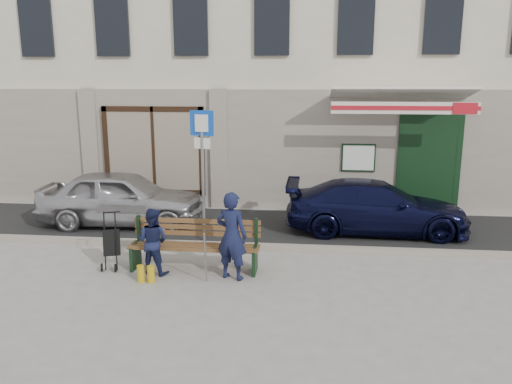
# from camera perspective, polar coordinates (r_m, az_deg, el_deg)

# --- Properties ---
(ground) EXTENTS (80.00, 80.00, 0.00)m
(ground) POSITION_cam_1_polar(r_m,az_deg,el_deg) (9.01, -0.76, -9.71)
(ground) COLOR #9E9991
(ground) RESTS_ON ground
(asphalt_lane) EXTENTS (60.00, 3.20, 0.01)m
(asphalt_lane) POSITION_cam_1_polar(r_m,az_deg,el_deg) (11.91, 1.01, -4.05)
(asphalt_lane) COLOR #282828
(asphalt_lane) RESTS_ON ground
(curb) EXTENTS (60.00, 0.18, 0.12)m
(curb) POSITION_cam_1_polar(r_m,az_deg,el_deg) (10.38, 0.22, -6.28)
(curb) COLOR #9E9384
(curb) RESTS_ON ground
(building) EXTENTS (20.00, 8.27, 10.00)m
(building) POSITION_cam_1_polar(r_m,az_deg,el_deg) (16.83, 2.79, 17.89)
(building) COLOR beige
(building) RESTS_ON ground
(car_silver) EXTENTS (3.99, 1.76, 1.34)m
(car_silver) POSITION_cam_1_polar(r_m,az_deg,el_deg) (12.43, -15.05, -0.63)
(car_silver) COLOR #B9B8BE
(car_silver) RESTS_ON ground
(car_navy) EXTENTS (4.14, 1.73, 1.19)m
(car_navy) POSITION_cam_1_polar(r_m,az_deg,el_deg) (11.75, 13.57, -1.66)
(car_navy) COLOR black
(car_navy) RESTS_ON ground
(parking_sign) EXTENTS (0.52, 0.14, 2.82)m
(parking_sign) POSITION_cam_1_polar(r_m,az_deg,el_deg) (10.56, -6.14, 4.29)
(parking_sign) COLOR gray
(parking_sign) RESTS_ON ground
(bench) EXTENTS (2.40, 1.17, 0.98)m
(bench) POSITION_cam_1_polar(r_m,az_deg,el_deg) (9.27, -7.34, -6.12)
(bench) COLOR brown
(bench) RESTS_ON ground
(man) EXTENTS (0.66, 0.53, 1.57)m
(man) POSITION_cam_1_polar(r_m,az_deg,el_deg) (8.71, -2.79, -5.02)
(man) COLOR #141939
(man) RESTS_ON ground
(woman) EXTENTS (0.68, 0.58, 1.22)m
(woman) POSITION_cam_1_polar(r_m,az_deg,el_deg) (9.17, -11.73, -5.51)
(woman) COLOR #161C3D
(woman) RESTS_ON ground
(stroller) EXTENTS (0.37, 0.48, 1.05)m
(stroller) POSITION_cam_1_polar(r_m,az_deg,el_deg) (9.66, -16.19, -5.72)
(stroller) COLOR black
(stroller) RESTS_ON ground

